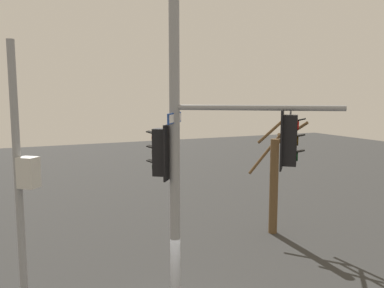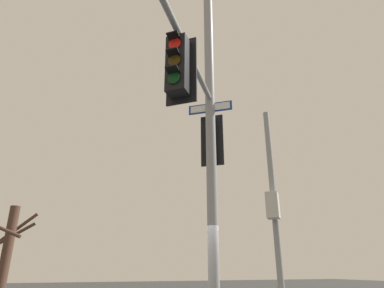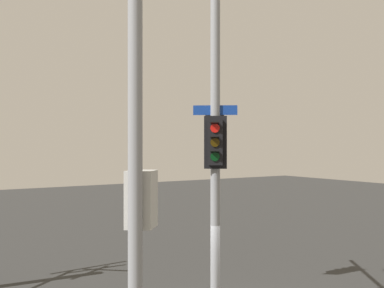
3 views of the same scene
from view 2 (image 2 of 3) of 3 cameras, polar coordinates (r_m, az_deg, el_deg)
name	(u,v)px [view 2 (image 2 of 3)]	position (r m, az deg, el deg)	size (l,w,h in m)	color
main_signal_pole_assembly	(212,103)	(7.77, 3.48, 7.05)	(3.63, 4.61, 9.98)	gray
secondary_pole_assembly	(274,206)	(12.22, 13.98, -10.39)	(0.72, 0.68, 7.44)	gray
bare_tree_across_street	(6,253)	(15.46, -29.60, -16.09)	(1.96, 1.91, 4.03)	#4F3529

